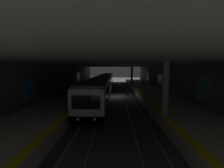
# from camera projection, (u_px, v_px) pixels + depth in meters

# --- Properties ---
(ground_plane) EXTENTS (120.00, 120.00, 0.00)m
(ground_plane) POSITION_uv_depth(u_px,v_px,m) (115.00, 97.00, 27.32)
(ground_plane) COLOR #42423F
(track_left) EXTENTS (60.00, 1.53, 0.16)m
(track_left) POSITION_uv_depth(u_px,v_px,m) (127.00, 96.00, 27.27)
(track_left) COLOR gray
(track_left) RESTS_ON ground
(track_right) EXTENTS (60.00, 1.53, 0.16)m
(track_right) POSITION_uv_depth(u_px,v_px,m) (103.00, 96.00, 27.36)
(track_right) COLOR gray
(track_right) RESTS_ON ground
(platform_left) EXTENTS (60.00, 5.30, 1.06)m
(platform_left) POSITION_uv_depth(u_px,v_px,m) (152.00, 94.00, 27.12)
(platform_left) COLOR beige
(platform_left) RESTS_ON ground
(platform_right) EXTENTS (60.00, 5.30, 1.06)m
(platform_right) POSITION_uv_depth(u_px,v_px,m) (78.00, 94.00, 27.42)
(platform_right) COLOR beige
(platform_right) RESTS_ON ground
(wall_left) EXTENTS (60.00, 0.56, 5.60)m
(wall_left) POSITION_uv_depth(u_px,v_px,m) (169.00, 81.00, 26.87)
(wall_left) COLOR slate
(wall_left) RESTS_ON ground
(wall_right) EXTENTS (60.00, 0.56, 5.60)m
(wall_right) POSITION_uv_depth(u_px,v_px,m) (62.00, 81.00, 27.27)
(wall_right) COLOR slate
(wall_right) RESTS_ON ground
(ceiling_slab) EXTENTS (60.00, 19.40, 0.40)m
(ceiling_slab) POSITION_uv_depth(u_px,v_px,m) (115.00, 64.00, 26.75)
(ceiling_slab) COLOR beige
(ceiling_slab) RESTS_ON wall_left
(pillar_near) EXTENTS (0.56, 0.56, 4.55)m
(pillar_near) POSITION_uv_depth(u_px,v_px,m) (166.00, 88.00, 13.00)
(pillar_near) COLOR gray
(pillar_near) RESTS_ON platform_left
(pillar_far) EXTENTS (0.56, 0.56, 4.55)m
(pillar_far) POSITION_uv_depth(u_px,v_px,m) (132.00, 75.00, 39.94)
(pillar_far) COLOR gray
(pillar_far) RESTS_ON platform_left
(metro_train) EXTENTS (36.48, 2.83, 3.49)m
(metro_train) POSITION_uv_depth(u_px,v_px,m) (104.00, 84.00, 29.96)
(metro_train) COLOR #B7BCC6
(metro_train) RESTS_ON track_right
(bench_left_near) EXTENTS (1.70, 0.47, 0.86)m
(bench_left_near) POSITION_uv_depth(u_px,v_px,m) (183.00, 96.00, 19.19)
(bench_left_near) COLOR #262628
(bench_left_near) RESTS_ON platform_left
(bench_left_mid) EXTENTS (1.70, 0.47, 0.86)m
(bench_left_mid) POSITION_uv_depth(u_px,v_px,m) (156.00, 85.00, 32.06)
(bench_left_mid) COLOR #262628
(bench_left_mid) RESTS_ON platform_left
(bench_left_far) EXTENTS (1.70, 0.47, 0.86)m
(bench_left_far) POSITION_uv_depth(u_px,v_px,m) (150.00, 83.00, 37.18)
(bench_left_far) COLOR #262628
(bench_left_far) RESTS_ON platform_left
(bench_right_near) EXTENTS (1.70, 0.47, 0.86)m
(bench_right_near) POSITION_uv_depth(u_px,v_px,m) (59.00, 91.00, 23.51)
(bench_right_near) COLOR #262628
(bench_right_near) RESTS_ON platform_right
(bench_right_mid) EXTENTS (1.70, 0.47, 0.86)m
(bench_right_mid) POSITION_uv_depth(u_px,v_px,m) (78.00, 84.00, 34.80)
(bench_right_mid) COLOR #262628
(bench_right_mid) RESTS_ON platform_right
(bench_right_far) EXTENTS (1.70, 0.47, 0.86)m
(bench_right_far) POSITION_uv_depth(u_px,v_px,m) (81.00, 83.00, 38.06)
(bench_right_far) COLOR #262628
(bench_right_far) RESTS_ON platform_right
(person_waiting_near) EXTENTS (0.60, 0.24, 1.75)m
(person_waiting_near) POSITION_uv_depth(u_px,v_px,m) (143.00, 82.00, 34.44)
(person_waiting_near) COLOR #363636
(person_waiting_near) RESTS_ON platform_left
(person_walking_mid) EXTENTS (0.60, 0.23, 1.67)m
(person_walking_mid) POSITION_uv_depth(u_px,v_px,m) (85.00, 86.00, 26.40)
(person_walking_mid) COLOR #333333
(person_walking_mid) RESTS_ON platform_right
(backpack_on_floor) EXTENTS (0.30, 0.20, 0.40)m
(backpack_on_floor) POSITION_uv_depth(u_px,v_px,m) (63.00, 96.00, 21.33)
(backpack_on_floor) COLOR black
(backpack_on_floor) RESTS_ON platform_right
(trash_bin) EXTENTS (0.44, 0.44, 0.85)m
(trash_bin) POSITION_uv_depth(u_px,v_px,m) (55.00, 96.00, 19.79)
(trash_bin) COLOR #595B5E
(trash_bin) RESTS_ON platform_right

